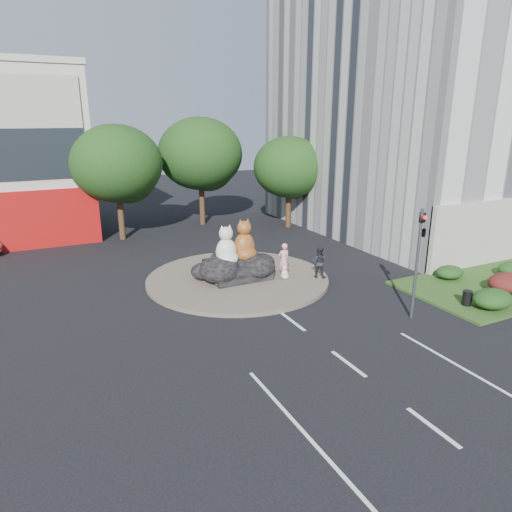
{
  "coord_description": "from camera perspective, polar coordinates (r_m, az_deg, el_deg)",
  "views": [
    {
      "loc": [
        -9.61,
        -11.82,
        8.66
      ],
      "look_at": [
        0.06,
        7.81,
        2.0
      ],
      "focal_mm": 32.0,
      "sensor_mm": 36.0,
      "label": 1
    }
  ],
  "objects": [
    {
      "name": "tree_left",
      "position": [
        34.53,
        -16.91,
        10.55
      ],
      "size": [
        6.46,
        6.46,
        8.27
      ],
      "color": "#382314",
      "rests_on": "ground"
    },
    {
      "name": "pedestrian_dark",
      "position": [
        25.21,
        7.88,
        -0.76
      ],
      "size": [
        1.07,
        1.06,
        1.74
      ],
      "primitive_type": "imported",
      "rotation": [
        0.0,
        0.0,
        2.37
      ],
      "color": "black",
      "rests_on": "roundabout_island"
    },
    {
      "name": "roundabout_island",
      "position": [
        25.34,
        -2.31,
        -2.83
      ],
      "size": [
        10.0,
        10.0,
        0.2
      ],
      "primitive_type": "cylinder",
      "color": "brown",
      "rests_on": "ground"
    },
    {
      "name": "rock_plinth",
      "position": [
        25.15,
        -2.32,
        -1.65
      ],
      "size": [
        3.2,
        2.6,
        0.9
      ],
      "primitive_type": null,
      "color": "black",
      "rests_on": "roundabout_island"
    },
    {
      "name": "tree_mid",
      "position": [
        38.19,
        -6.89,
        12.15
      ],
      "size": [
        6.84,
        6.84,
        8.76
      ],
      "color": "#382314",
      "rests_on": "ground"
    },
    {
      "name": "hedge_red",
      "position": [
        26.48,
        29.02,
        -2.97
      ],
      "size": [
        2.2,
        1.76,
        0.99
      ],
      "primitive_type": "ellipsoid",
      "color": "#461512",
      "rests_on": "grass_verge"
    },
    {
      "name": "kitten_calico",
      "position": [
        24.01,
        -4.73,
        -2.61
      ],
      "size": [
        0.67,
        0.63,
        0.91
      ],
      "primitive_type": null,
      "rotation": [
        0.0,
        0.0,
        -0.36
      ],
      "color": "silver",
      "rests_on": "roundabout_island"
    },
    {
      "name": "ground",
      "position": [
        17.52,
        11.48,
        -13.06
      ],
      "size": [
        120.0,
        120.0,
        0.0
      ],
      "primitive_type": "plane",
      "color": "black",
      "rests_on": "ground"
    },
    {
      "name": "tree_right",
      "position": [
        37.17,
        4.2,
        10.66
      ],
      "size": [
        5.7,
        5.7,
        7.3
      ],
      "color": "#382314",
      "rests_on": "ground"
    },
    {
      "name": "hedge_near_green",
      "position": [
        24.0,
        27.46,
        -4.77
      ],
      "size": [
        2.0,
        1.6,
        0.9
      ],
      "primitive_type": "ellipsoid",
      "color": "#123912",
      "rests_on": "grass_verge"
    },
    {
      "name": "kitten_white",
      "position": [
        24.93,
        3.6,
        -1.99
      ],
      "size": [
        0.52,
        0.46,
        0.78
      ],
      "primitive_type": null,
      "rotation": [
        0.0,
        0.0,
        0.13
      ],
      "color": "silver",
      "rests_on": "roundabout_island"
    },
    {
      "name": "cat_tabby",
      "position": [
        24.94,
        -1.48,
        2.06
      ],
      "size": [
        1.53,
        1.37,
        2.33
      ],
      "primitive_type": null,
      "rotation": [
        0.0,
        0.0,
        0.12
      ],
      "color": "orange",
      "rests_on": "rock_plinth"
    },
    {
      "name": "hedge_back_green",
      "position": [
        27.34,
        23.05,
        -1.88
      ],
      "size": [
        1.6,
        1.28,
        0.72
      ],
      "primitive_type": "ellipsoid",
      "color": "#123912",
      "rests_on": "grass_verge"
    },
    {
      "name": "traffic_light",
      "position": [
        20.8,
        19.93,
        1.87
      ],
      "size": [
        0.44,
        1.24,
        5.0
      ],
      "color": "#595B60",
      "rests_on": "ground"
    },
    {
      "name": "pedestrian_pink",
      "position": [
        25.16,
        3.49,
        -0.48
      ],
      "size": [
        0.69,
        0.46,
        1.89
      ],
      "primitive_type": "imported",
      "rotation": [
        0.0,
        0.0,
        3.15
      ],
      "color": "pink",
      "rests_on": "roundabout_island"
    },
    {
      "name": "cat_white",
      "position": [
        24.22,
        -3.75,
        1.39
      ],
      "size": [
        1.36,
        1.2,
        2.18
      ],
      "primitive_type": null,
      "rotation": [
        0.0,
        0.0,
        -0.05
      ],
      "color": "silver",
      "rests_on": "rock_plinth"
    },
    {
      "name": "grass_verge",
      "position": [
        27.58,
        27.79,
        -3.28
      ],
      "size": [
        10.0,
        6.0,
        0.12
      ],
      "primitive_type": "cube",
      "color": "#234316",
      "rests_on": "ground"
    },
    {
      "name": "street_lamp",
      "position": [
        30.21,
        22.31,
        7.86
      ],
      "size": [
        2.34,
        0.22,
        8.06
      ],
      "color": "#595B60",
      "rests_on": "ground"
    },
    {
      "name": "litter_bin",
      "position": [
        23.86,
        24.88,
        -4.78
      ],
      "size": [
        0.56,
        0.56,
        0.72
      ],
      "primitive_type": "cylinder",
      "rotation": [
        0.0,
        0.0,
        -0.32
      ],
      "color": "black",
      "rests_on": "grass_verge"
    }
  ]
}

